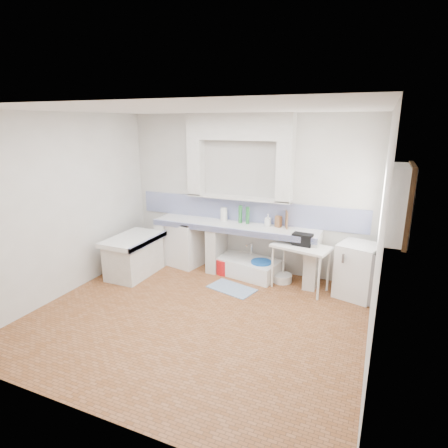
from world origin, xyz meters
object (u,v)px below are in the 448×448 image
at_px(stove, 186,243).
at_px(sink, 247,267).
at_px(fridge, 357,270).
at_px(side_table, 300,268).

bearing_deg(stove, sink, 10.83).
xyz_separation_m(stove, fridge, (3.10, -0.14, 0.01)).
relative_size(sink, fridge, 1.31).
bearing_deg(fridge, sink, -168.18).
bearing_deg(sink, side_table, -1.10).
distance_m(stove, sink, 1.28).
height_order(stove, fridge, fridge).
relative_size(stove, sink, 0.74).
bearing_deg(sink, fridge, 7.46).
distance_m(stove, fridge, 3.10).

